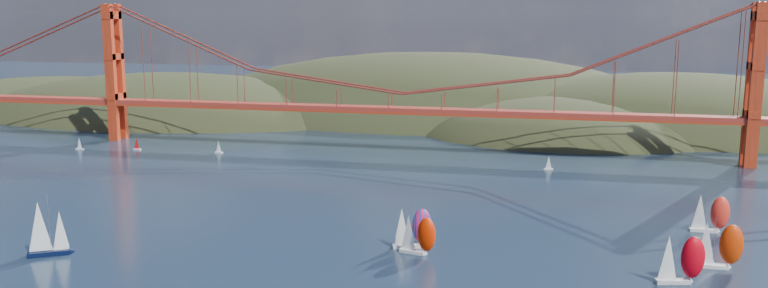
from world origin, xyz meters
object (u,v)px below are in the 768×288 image
at_px(racer_2, 718,244).
at_px(sloop_navy, 46,229).
at_px(racer_3, 709,213).
at_px(racer_rwb, 411,227).
at_px(racer_1, 680,258).
at_px(racer_0, 417,234).

bearing_deg(racer_2, sloop_navy, -169.15).
height_order(sloop_navy, racer_3, sloop_navy).
xyz_separation_m(racer_3, racer_rwb, (-66.70, -28.02, 0.02)).
distance_m(racer_1, racer_rwb, 55.58).
bearing_deg(racer_1, racer_3, 58.81).
bearing_deg(racer_3, sloop_navy, -159.18).
relative_size(sloop_navy, racer_3, 1.33).
bearing_deg(racer_3, racer_1, -106.59).
height_order(racer_1, racer_2, racer_2).
bearing_deg(racer_rwb, racer_1, -28.74).
relative_size(sloop_navy, racer_rwb, 1.32).
bearing_deg(racer_0, sloop_navy, -151.27).
bearing_deg(racer_rwb, sloop_navy, 178.79).
relative_size(sloop_navy, racer_0, 1.39).
bearing_deg(sloop_navy, racer_2, -22.00).
height_order(sloop_navy, racer_1, sloop_navy).
distance_m(racer_0, racer_1, 52.99).
relative_size(racer_2, racer_rwb, 1.06).
height_order(sloop_navy, racer_2, sloop_navy).
bearing_deg(sloop_navy, racer_1, -26.09).
relative_size(racer_0, racer_3, 0.95).
xyz_separation_m(sloop_navy, racer_3, (142.09, 51.32, -1.13)).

